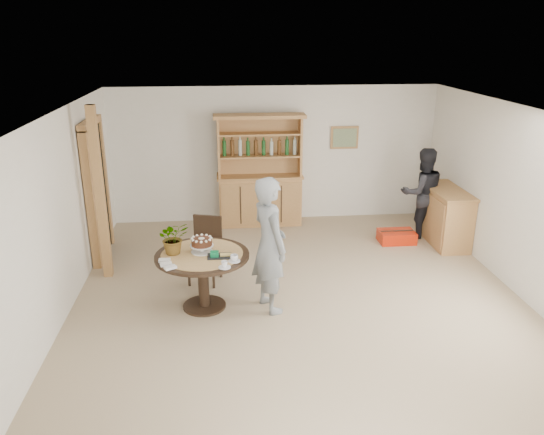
% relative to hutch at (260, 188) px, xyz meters
% --- Properties ---
extents(ground, '(7.00, 7.00, 0.00)m').
position_rel_hutch_xyz_m(ground, '(0.30, -3.24, -0.69)').
color(ground, tan).
rests_on(ground, ground).
extents(room_shell, '(6.04, 7.04, 2.52)m').
position_rel_hutch_xyz_m(room_shell, '(0.30, -3.23, 1.05)').
color(room_shell, white).
rests_on(room_shell, ground).
extents(doorway, '(0.13, 1.10, 2.18)m').
position_rel_hutch_xyz_m(doorway, '(-2.63, -1.24, 0.42)').
color(doorway, black).
rests_on(doorway, ground).
extents(pine_post, '(0.12, 0.12, 2.50)m').
position_rel_hutch_xyz_m(pine_post, '(-2.40, -2.04, 0.56)').
color(pine_post, '#AE7C49').
rests_on(pine_post, ground).
extents(hutch, '(1.62, 0.54, 2.04)m').
position_rel_hutch_xyz_m(hutch, '(0.00, 0.00, 0.00)').
color(hutch, tan).
rests_on(hutch, ground).
extents(sideboard, '(0.54, 1.26, 0.94)m').
position_rel_hutch_xyz_m(sideboard, '(3.04, -1.24, -0.22)').
color(sideboard, tan).
rests_on(sideboard, ground).
extents(dining_table, '(1.20, 1.20, 0.76)m').
position_rel_hutch_xyz_m(dining_table, '(-0.97, -3.13, -0.08)').
color(dining_table, black).
rests_on(dining_table, ground).
extents(dining_chair, '(0.52, 0.52, 0.95)m').
position_rel_hutch_xyz_m(dining_chair, '(-0.94, -2.30, -0.15)').
color(dining_chair, black).
rests_on(dining_chair, ground).
extents(birthday_cake, '(0.30, 0.30, 0.20)m').
position_rel_hutch_xyz_m(birthday_cake, '(-0.97, -3.08, 0.19)').
color(birthday_cake, white).
rests_on(birthday_cake, dining_table).
extents(flower_vase, '(0.47, 0.44, 0.42)m').
position_rel_hutch_xyz_m(flower_vase, '(-1.32, -3.08, 0.28)').
color(flower_vase, '#3F7233').
rests_on(flower_vase, dining_table).
extents(gift_tray, '(0.30, 0.20, 0.08)m').
position_rel_hutch_xyz_m(gift_tray, '(-0.75, -3.25, 0.10)').
color(gift_tray, black).
rests_on(gift_tray, dining_table).
extents(coffee_cup_a, '(0.15, 0.15, 0.09)m').
position_rel_hutch_xyz_m(coffee_cup_a, '(-0.57, -3.41, 0.11)').
color(coffee_cup_a, silver).
rests_on(coffee_cup_a, dining_table).
extents(coffee_cup_b, '(0.15, 0.15, 0.08)m').
position_rel_hutch_xyz_m(coffee_cup_b, '(-0.69, -3.58, 0.11)').
color(coffee_cup_b, silver).
rests_on(coffee_cup_b, dining_table).
extents(napkins, '(0.24, 0.33, 0.03)m').
position_rel_hutch_xyz_m(napkins, '(-1.38, -3.44, 0.09)').
color(napkins, white).
rests_on(napkins, dining_table).
extents(teen_boy, '(0.63, 0.76, 1.77)m').
position_rel_hutch_xyz_m(teen_boy, '(-0.12, -3.23, 0.20)').
color(teen_boy, slate).
rests_on(teen_boy, ground).
extents(adult_person, '(0.81, 0.65, 1.57)m').
position_rel_hutch_xyz_m(adult_person, '(2.74, -0.91, 0.10)').
color(adult_person, black).
rests_on(adult_person, ground).
extents(red_suitcase, '(0.60, 0.40, 0.21)m').
position_rel_hutch_xyz_m(red_suitcase, '(2.25, -1.17, -0.59)').
color(red_suitcase, red).
rests_on(red_suitcase, ground).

